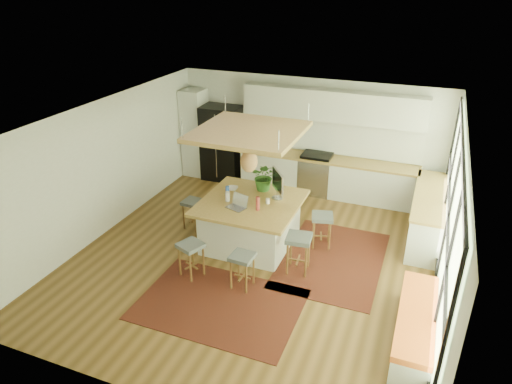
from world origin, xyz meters
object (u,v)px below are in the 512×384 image
at_px(stool_near_left, 191,258).
at_px(stool_right_back, 322,230).
at_px(stool_left_side, 193,212).
at_px(stool_right_front, 298,254).
at_px(island, 251,223).
at_px(stool_near_right, 242,269).
at_px(fridge, 222,144).
at_px(laptop, 236,202).
at_px(microwave, 267,143).
at_px(island_plant, 265,179).
at_px(monitor, 278,186).

height_order(stool_near_left, stool_right_back, stool_right_back).
bearing_deg(stool_left_side, stool_right_front, -15.89).
bearing_deg(island, stool_right_front, -26.52).
height_order(stool_near_right, stool_right_front, stool_right_front).
relative_size(fridge, stool_near_left, 2.91).
relative_size(island, stool_right_back, 2.73).
height_order(stool_near_right, laptop, laptop).
relative_size(stool_near_right, stool_left_side, 1.00).
bearing_deg(island, microwave, 104.04).
bearing_deg(island, stool_near_left, -112.17).
bearing_deg(stool_near_right, stool_left_side, 139.53).
height_order(fridge, microwave, fridge).
height_order(island, microwave, microwave).
relative_size(stool_near_left, stool_right_back, 0.97).
height_order(stool_near_left, island_plant, island_plant).
height_order(monitor, microwave, monitor).
bearing_deg(stool_near_left, island, 67.83).
bearing_deg(monitor, stool_right_front, 2.46).
xyz_separation_m(fridge, island_plant, (1.98, -2.20, 0.24)).
distance_m(stool_near_right, laptop, 1.32).
height_order(stool_near_right, island_plant, island_plant).
bearing_deg(monitor, laptop, -76.87).
height_order(stool_right_back, stool_left_side, stool_right_back).
xyz_separation_m(stool_right_back, stool_left_side, (-2.67, -0.29, 0.00)).
distance_m(stool_near_right, stool_right_front, 1.08).
height_order(stool_right_back, island_plant, island_plant).
distance_m(stool_near_right, stool_right_back, 2.00).
height_order(fridge, stool_left_side, fridge).
height_order(stool_right_front, microwave, microwave).
bearing_deg(monitor, microwave, 168.22).
xyz_separation_m(stool_left_side, laptop, (1.21, -0.50, 0.70)).
bearing_deg(stool_right_front, laptop, 170.76).
xyz_separation_m(stool_near_right, monitor, (0.04, 1.67, 0.83)).
bearing_deg(monitor, fridge, -172.71).
bearing_deg(stool_near_left, monitor, 59.59).
relative_size(stool_right_front, stool_left_side, 1.15).
bearing_deg(stool_right_back, microwave, 130.48).
xyz_separation_m(stool_near_left, microwave, (-0.13, 4.17, 0.75)).
height_order(stool_left_side, microwave, microwave).
distance_m(fridge, stool_near_left, 4.41).
bearing_deg(island, island_plant, 83.50).
height_order(island, stool_right_front, island).
distance_m(laptop, island_plant, 0.97).
xyz_separation_m(island, stool_right_front, (1.14, -0.57, -0.11)).
distance_m(laptop, monitor, 0.90).
bearing_deg(island_plant, island, -96.50).
height_order(stool_right_back, laptop, laptop).
bearing_deg(stool_right_back, island, -162.06).
bearing_deg(island, stool_left_side, 174.05).
distance_m(island, microwave, 2.94).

